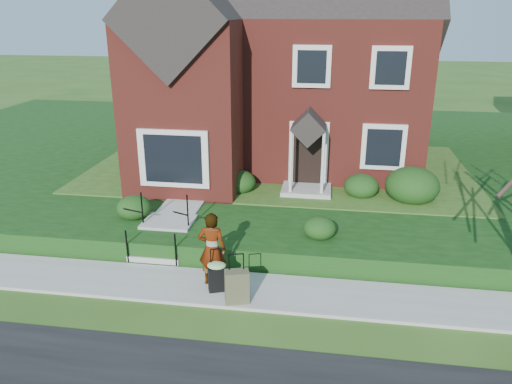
% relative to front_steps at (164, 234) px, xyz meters
% --- Properties ---
extents(ground, '(120.00, 120.00, 0.00)m').
position_rel_front_steps_xyz_m(ground, '(2.50, -1.84, -0.47)').
color(ground, '#2D5119').
rests_on(ground, ground).
extents(sidewalk, '(60.00, 1.60, 0.08)m').
position_rel_front_steps_xyz_m(sidewalk, '(2.50, -1.84, -0.43)').
color(sidewalk, '#9E9B93').
rests_on(sidewalk, ground).
extents(terrace, '(44.00, 20.00, 0.60)m').
position_rel_front_steps_xyz_m(terrace, '(6.50, 9.06, -0.17)').
color(terrace, '#13370F').
rests_on(terrace, ground).
extents(walkway, '(1.20, 6.00, 0.06)m').
position_rel_front_steps_xyz_m(walkway, '(0.00, 3.16, 0.16)').
color(walkway, '#9E9B93').
rests_on(walkway, terrace).
extents(main_house, '(10.40, 10.20, 9.40)m').
position_rel_front_steps_xyz_m(main_house, '(2.29, 7.76, 4.79)').
color(main_house, maroon).
rests_on(main_house, terrace).
extents(front_steps, '(1.40, 2.02, 1.50)m').
position_rel_front_steps_xyz_m(front_steps, '(0.00, 0.00, 0.00)').
color(front_steps, '#9E9B93').
rests_on(front_steps, ground).
extents(foundation_shrubs, '(10.27, 4.48, 1.18)m').
position_rel_front_steps_xyz_m(foundation_shrubs, '(3.41, 2.99, 0.61)').
color(foundation_shrubs, '#123710').
rests_on(foundation_shrubs, terrace).
extents(woman, '(0.66, 0.44, 1.82)m').
position_rel_front_steps_xyz_m(woman, '(1.79, -1.70, 0.52)').
color(woman, '#999999').
rests_on(woman, sidewalk).
extents(suitcase_black, '(0.54, 0.49, 1.06)m').
position_rel_front_steps_xyz_m(suitcase_black, '(1.96, -2.01, 0.02)').
color(suitcase_black, black).
rests_on(suitcase_black, sidewalk).
extents(suitcase_olive, '(0.60, 0.44, 1.16)m').
position_rel_front_steps_xyz_m(suitcase_olive, '(2.51, -2.42, -0.01)').
color(suitcase_olive, '#4F4E34').
rests_on(suitcase_olive, sidewalk).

